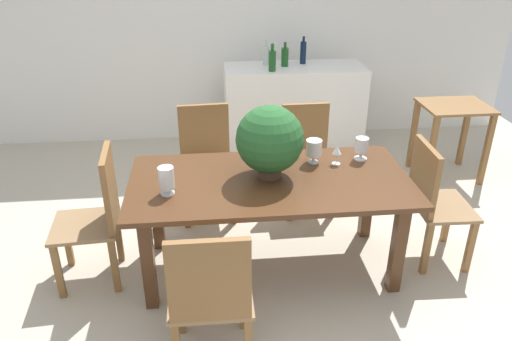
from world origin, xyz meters
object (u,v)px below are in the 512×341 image
(chair_far_left, at_px, (206,155))
(side_table, at_px, (452,123))
(chair_foot_end, at_px, (432,197))
(wine_glass, at_px, (337,151))
(flower_centerpiece, at_px, (270,140))
(crystal_vase_right, at_px, (166,179))
(wine_bottle_clear, at_px, (303,52))
(chair_near_left, at_px, (210,295))
(chair_far_right, at_px, (306,152))
(kitchen_counter, at_px, (293,112))
(wine_bottle_tall, at_px, (266,55))
(wine_bottle_green, at_px, (272,60))
(dining_table, at_px, (270,192))
(crystal_vase_left, at_px, (362,146))
(crystal_vase_center_near, at_px, (314,148))
(chair_head_end, at_px, (98,212))
(wine_bottle_dark, at_px, (285,57))

(chair_far_left, relative_size, side_table, 1.26)
(chair_foot_end, relative_size, wine_glass, 6.43)
(wine_glass, bearing_deg, flower_centerpiece, -164.51)
(wine_glass, bearing_deg, crystal_vase_right, -164.63)
(crystal_vase_right, relative_size, wine_bottle_clear, 0.68)
(chair_near_left, distance_m, crystal_vase_right, 0.87)
(chair_far_right, relative_size, crystal_vase_right, 4.87)
(wine_bottle_clear, bearing_deg, flower_centerpiece, -106.36)
(chair_far_left, bearing_deg, flower_centerpiece, -65.84)
(chair_far_right, bearing_deg, kitchen_counter, 85.23)
(wine_bottle_tall, relative_size, side_table, 0.34)
(chair_foot_end, relative_size, wine_bottle_clear, 3.30)
(wine_glass, distance_m, wine_bottle_green, 1.72)
(dining_table, height_order, crystal_vase_left, crystal_vase_left)
(crystal_vase_left, height_order, side_table, crystal_vase_left)
(wine_bottle_clear, bearing_deg, wine_bottle_green, -143.84)
(crystal_vase_center_near, xyz_separation_m, kitchen_counter, (0.17, 1.80, -0.36))
(chair_head_end, height_order, wine_glass, chair_head_end)
(chair_head_end, bearing_deg, crystal_vase_left, 93.45)
(wine_bottle_green, bearing_deg, dining_table, -97.73)
(wine_glass, bearing_deg, wine_bottle_tall, 98.65)
(side_table, bearing_deg, wine_bottle_tall, 156.09)
(chair_head_end, xyz_separation_m, wine_bottle_green, (1.45, 1.87, 0.56))
(dining_table, distance_m, side_table, 2.39)
(chair_far_right, bearing_deg, crystal_vase_right, -138.37)
(crystal_vase_left, xyz_separation_m, side_table, (1.27, 1.08, -0.28))
(chair_far_right, relative_size, wine_bottle_tall, 3.66)
(chair_far_right, xyz_separation_m, chair_head_end, (-1.63, -0.89, 0.02))
(crystal_vase_right, xyz_separation_m, wine_bottle_green, (0.95, 2.02, 0.25))
(chair_head_end, height_order, crystal_vase_right, chair_head_end)
(wine_bottle_dark, height_order, wine_bottle_green, wine_bottle_green)
(wine_bottle_tall, bearing_deg, kitchen_counter, -17.06)
(wine_glass, xyz_separation_m, side_table, (1.47, 1.15, -0.28))
(flower_centerpiece, xyz_separation_m, crystal_vase_right, (-0.70, -0.19, -0.16))
(wine_glass, bearing_deg, wine_bottle_dark, 93.15)
(flower_centerpiece, bearing_deg, chair_head_end, -177.88)
(wine_bottle_green, xyz_separation_m, side_table, (1.73, -0.54, -0.53))
(crystal_vase_right, distance_m, wine_bottle_tall, 2.45)
(chair_foot_end, relative_size, wine_bottle_green, 3.41)
(crystal_vase_center_near, height_order, wine_bottle_green, wine_bottle_green)
(chair_far_right, bearing_deg, side_table, 15.09)
(crystal_vase_left, height_order, crystal_vase_right, crystal_vase_right)
(chair_far_left, height_order, side_table, chair_far_left)
(wine_bottle_tall, bearing_deg, wine_bottle_green, -82.14)
(wine_bottle_green, bearing_deg, wine_bottle_tall, 97.86)
(crystal_vase_right, bearing_deg, dining_table, 11.37)
(crystal_vase_right, relative_size, wine_bottle_tall, 0.75)
(crystal_vase_left, distance_m, kitchen_counter, 1.82)
(wine_glass, xyz_separation_m, wine_bottle_tall, (-0.29, 1.93, 0.25))
(chair_head_end, xyz_separation_m, side_table, (3.18, 1.33, 0.03))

